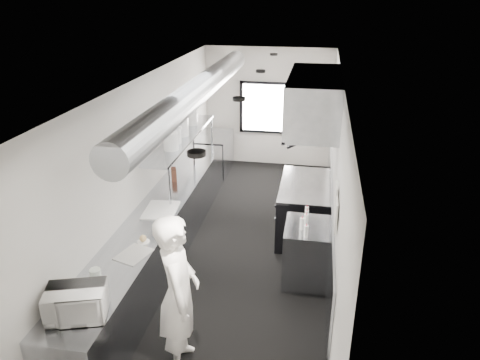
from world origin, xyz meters
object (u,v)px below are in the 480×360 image
at_px(pass_shelf, 183,138).
at_px(squeeze_bottle_a, 306,231).
at_px(prep_counter, 161,232).
at_px(bottle_station, 306,253).
at_px(small_plate, 143,242).
at_px(exhaust_hood, 314,100).
at_px(deli_tub_b, 95,273).
at_px(deli_tub_a, 79,291).
at_px(line_cook, 179,294).
at_px(cutting_board, 161,210).
at_px(squeeze_bottle_e, 307,212).
at_px(microwave, 76,303).
at_px(squeeze_bottle_d, 307,216).
at_px(squeeze_bottle_b, 302,224).
at_px(far_work_table, 214,154).
at_px(plate_stack_d, 192,116).
at_px(range, 303,208).
at_px(knife_block, 174,174).
at_px(plate_stack_b, 175,135).
at_px(plate_stack_c, 181,125).
at_px(plate_stack_a, 171,141).
at_px(squeeze_bottle_c, 306,220).

relative_size(pass_shelf, squeeze_bottle_a, 16.85).
relative_size(prep_counter, bottle_station, 6.67).
distance_m(pass_shelf, small_plate, 2.61).
relative_size(exhaust_hood, deli_tub_b, 16.20).
xyz_separation_m(pass_shelf, bottle_station, (2.34, -1.70, -1.09)).
relative_size(prep_counter, deli_tub_a, 44.93).
bearing_deg(line_cook, cutting_board, 7.82).
bearing_deg(squeeze_bottle_e, microwave, -130.63).
xyz_separation_m(microwave, squeeze_bottle_d, (2.25, 2.50, -0.09)).
relative_size(prep_counter, squeeze_bottle_b, 33.39).
xyz_separation_m(exhaust_hood, far_work_table, (-2.25, 2.50, -1.94)).
xyz_separation_m(cutting_board, squeeze_bottle_b, (2.15, -0.20, 0.08)).
bearing_deg(prep_counter, plate_stack_d, 91.83).
relative_size(range, deli_tub_a, 11.98).
relative_size(far_work_table, squeeze_bottle_e, 7.27).
bearing_deg(pass_shelf, far_work_table, 88.93).
height_order(microwave, squeeze_bottle_b, microwave).
bearing_deg(range, squeeze_bottle_a, -86.95).
distance_m(microwave, knife_block, 3.60).
relative_size(exhaust_hood, squeeze_bottle_d, 13.85).
distance_m(plate_stack_b, plate_stack_c, 0.43).
xyz_separation_m(bottle_station, deli_tub_b, (-2.43, -1.66, 0.50)).
height_order(prep_counter, pass_shelf, pass_shelf).
xyz_separation_m(deli_tub_a, squeeze_bottle_b, (2.36, 1.90, 0.04)).
xyz_separation_m(prep_counter, squeeze_bottle_e, (2.26, 0.09, 0.53)).
bearing_deg(exhaust_hood, plate_stack_a, -169.67).
bearing_deg(plate_stack_a, line_cook, -71.10).
relative_size(plate_stack_a, squeeze_bottle_c, 1.70).
xyz_separation_m(deli_tub_a, knife_block, (0.05, 3.27, 0.06)).
relative_size(range, squeeze_bottle_a, 8.99).
relative_size(exhaust_hood, prep_counter, 0.37).
xyz_separation_m(plate_stack_a, squeeze_bottle_a, (2.30, -1.30, -0.73)).
bearing_deg(microwave, knife_block, 74.23).
distance_m(squeeze_bottle_b, squeeze_bottle_d, 0.28).
height_order(bottle_station, plate_stack_b, plate_stack_b).
bearing_deg(squeeze_bottle_b, far_work_table, 118.89).
bearing_deg(squeeze_bottle_d, plate_stack_d, 135.62).
xyz_separation_m(range, squeeze_bottle_e, (0.08, -1.11, 0.51)).
distance_m(cutting_board, squeeze_bottle_a, 2.25).
distance_m(plate_stack_a, squeeze_bottle_b, 2.59).
distance_m(exhaust_hood, line_cook, 3.80).
xyz_separation_m(knife_block, plate_stack_d, (0.03, 1.19, 0.74)).
distance_m(range, deli_tub_a, 4.16).
distance_m(deli_tub_a, knife_block, 3.27).
xyz_separation_m(cutting_board, plate_stack_c, (-0.14, 1.67, 0.85)).
bearing_deg(plate_stack_b, range, 1.89).
bearing_deg(exhaust_hood, small_plate, -133.34).
relative_size(far_work_table, line_cook, 0.62).
relative_size(range, microwave, 2.91).
height_order(plate_stack_c, plate_stack_d, plate_stack_c).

